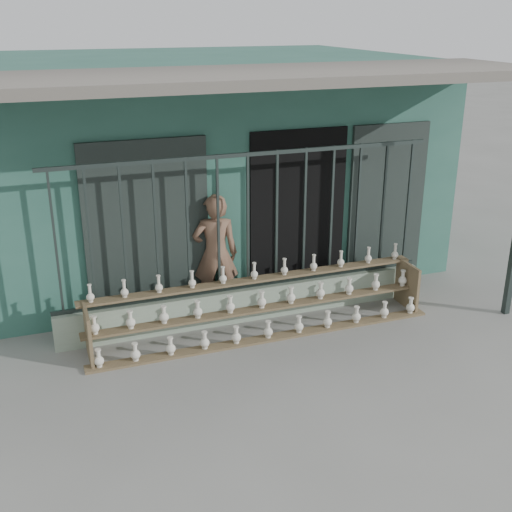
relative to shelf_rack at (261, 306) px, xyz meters
name	(u,v)px	position (x,y,z in m)	size (l,w,h in m)	color
ground	(285,365)	(-0.03, -0.89, -0.36)	(60.00, 60.00, 0.00)	slate
workshop_building	(190,156)	(-0.03, 3.34, 1.26)	(7.40, 6.60, 3.21)	#295749
parapet_wall	(248,303)	(-0.03, 0.41, -0.13)	(5.00, 0.20, 0.45)	#8EA18A
security_fence	(248,222)	(-0.03, 0.41, 0.99)	(5.00, 0.04, 1.80)	#283330
shelf_rack	(261,306)	(0.00, 0.00, 0.00)	(4.50, 0.68, 0.85)	brown
elderly_woman	(216,254)	(-0.36, 0.78, 0.47)	(0.61, 0.40, 1.66)	brown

